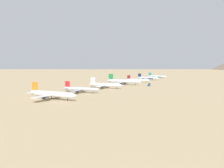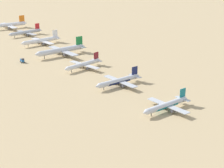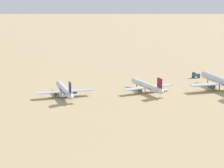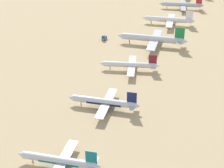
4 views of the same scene
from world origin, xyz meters
TOP-DOWN VIEW (x-y plane):
  - ground_plane at (0.00, 0.00)m, footprint 1800.00×1800.00m
  - parked_jet_3 at (-1.39, 0.50)m, footprint 53.32×43.25m
  - parked_jet_4 at (7.60, 46.94)m, footprint 39.40×32.13m
  - parked_jet_5 at (12.90, 96.68)m, footprint 40.50×32.83m
  - service_truck at (36.94, -2.33)m, footprint 3.47×5.51m

SIDE VIEW (x-z plane):
  - ground_plane at x=0.00m, z-range 0.00..0.00m
  - service_truck at x=36.94m, z-range 0.13..4.03m
  - parked_jet_4 at x=7.60m, z-range -1.86..9.51m
  - parked_jet_5 at x=12.90m, z-range -1.96..9.74m
  - parked_jet_3 at x=-1.39m, z-range -2.51..12.88m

